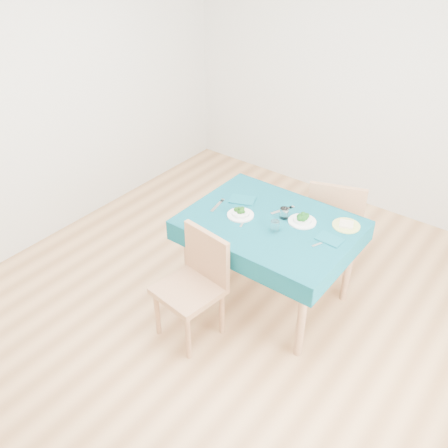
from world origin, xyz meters
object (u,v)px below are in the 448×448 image
Objects in this scene: side_plate at (346,226)px; chair_far at (338,201)px; bowl_far at (302,219)px; chair_near at (188,280)px; bowl_near at (241,212)px; table at (268,261)px.

chair_far is at bearing 119.83° from side_plate.
side_plate is (0.29, 0.15, -0.03)m from bowl_far.
chair_far reaches higher than bowl_far.
chair_far reaches higher than chair_near.
chair_near reaches higher than side_plate.
bowl_near is at bearing -153.52° from bowl_far.
table is 0.47m from bowl_far.
bowl_far is at bearing 73.25° from chair_far.
bowl_near is 1.00× the size of side_plate.
chair_far is at bearing 82.43° from chair_near.
table is at bearing -144.69° from bowl_far.
side_plate is (0.72, 0.97, 0.24)m from chair_near.
bowl_near reaches higher than side_plate.
bowl_near is 0.79m from side_plate.
bowl_near is at bearing 47.79° from chair_far.
table is 6.09× the size of bowl_near.
table is at bearing 59.94° from chair_far.
bowl_far is (0.03, -0.71, 0.21)m from chair_far.
table is at bearing -148.99° from side_plate.
bowl_near reaches higher than table.
chair_far is 1.02m from bowl_near.
chair_far is 0.74m from bowl_far.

